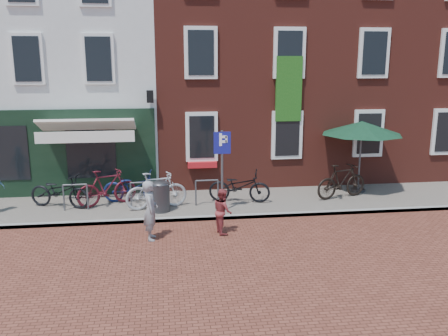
{
  "coord_description": "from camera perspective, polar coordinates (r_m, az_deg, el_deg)",
  "views": [
    {
      "loc": [
        -0.85,
        -13.15,
        4.57
      ],
      "look_at": [
        0.92,
        0.25,
        1.5
      ],
      "focal_mm": 38.23,
      "sensor_mm": 36.0,
      "label": 1
    }
  ],
  "objects": [
    {
      "name": "bicycle_0",
      "position": [
        15.57,
        -19.07,
        -2.64
      ],
      "size": [
        2.08,
        1.31,
        1.03
      ],
      "primitive_type": "imported",
      "rotation": [
        0.0,
        0.0,
        1.22
      ],
      "color": "black",
      "rests_on": "sidewalk"
    },
    {
      "name": "ground",
      "position": [
        13.95,
        -3.62,
        -6.36
      ],
      "size": [
        80.0,
        80.0,
        0.0
      ],
      "primitive_type": "plane",
      "color": "brown"
    },
    {
      "name": "bicycle_1",
      "position": [
        15.36,
        -13.83,
        -2.28
      ],
      "size": [
        1.97,
        1.25,
        1.15
      ],
      "primitive_type": "imported",
      "rotation": [
        0.0,
        0.0,
        1.98
      ],
      "color": "#50121C",
      "rests_on": "sidewalk"
    },
    {
      "name": "boy",
      "position": [
        12.85,
        -0.16,
        -5.16
      ],
      "size": [
        0.56,
        0.67,
        1.22
      ],
      "primitive_type": "imported",
      "rotation": [
        0.0,
        0.0,
        1.75
      ],
      "color": "maroon",
      "rests_on": "ground"
    },
    {
      "name": "parasol",
      "position": [
        16.86,
        16.18,
        4.92
      ],
      "size": [
        2.77,
        2.77,
        2.55
      ],
      "color": "#4C4C4F",
      "rests_on": "sidewalk"
    },
    {
      "name": "litter_bin",
      "position": [
        14.46,
        -7.61,
        -3.14
      ],
      "size": [
        0.56,
        0.56,
        1.02
      ],
      "color": "#38373A",
      "rests_on": "sidewalk"
    },
    {
      "name": "building_brick_right",
      "position": [
        22.01,
        16.67,
        13.4
      ],
      "size": [
        6.0,
        8.0,
        10.0
      ],
      "primitive_type": "cube",
      "color": "maroon",
      "rests_on": "ground"
    },
    {
      "name": "bicycle_4",
      "position": [
        15.29,
        1.86,
        -2.2
      ],
      "size": [
        2.07,
        1.14,
        1.03
      ],
      "primitive_type": "imported",
      "rotation": [
        0.0,
        0.0,
        1.33
      ],
      "color": "black",
      "rests_on": "sidewalk"
    },
    {
      "name": "bicycle_2",
      "position": [
        15.49,
        -10.77,
        -2.22
      ],
      "size": [
        2.06,
        1.06,
        1.03
      ],
      "primitive_type": "imported",
      "rotation": [
        0.0,
        0.0,
        1.37
      ],
      "color": "navy",
      "rests_on": "sidewalk"
    },
    {
      "name": "building_brick_mid",
      "position": [
        20.36,
        0.56,
        14.01
      ],
      "size": [
        6.0,
        8.0,
        10.0
      ],
      "primitive_type": "cube",
      "color": "maroon",
      "rests_on": "ground"
    },
    {
      "name": "building_stucco",
      "position": [
        20.58,
        -19.58,
        11.89
      ],
      "size": [
        8.0,
        8.0,
        9.0
      ],
      "primitive_type": "cube",
      "color": "silver",
      "rests_on": "ground"
    },
    {
      "name": "bicycle_3",
      "position": [
        14.74,
        -8.08,
        -2.67
      ],
      "size": [
        1.98,
        0.98,
        1.15
      ],
      "primitive_type": "imported",
      "rotation": [
        0.0,
        0.0,
        1.81
      ],
      "color": "#A4A5A7",
      "rests_on": "sidewalk"
    },
    {
      "name": "sidewalk",
      "position": [
        15.45,
        -0.29,
        -4.22
      ],
      "size": [
        24.0,
        3.0,
        0.1
      ],
      "primitive_type": "cube",
      "color": "slate",
      "rests_on": "ground"
    },
    {
      "name": "bicycle_5",
      "position": [
        16.17,
        13.89,
        -1.53
      ],
      "size": [
        1.98,
        1.07,
        1.15
      ],
      "primitive_type": "imported",
      "rotation": [
        0.0,
        0.0,
        1.86
      ],
      "color": "black",
      "rests_on": "sidewalk"
    },
    {
      "name": "woman",
      "position": [
        12.47,
        -8.79,
        -5.03
      ],
      "size": [
        0.38,
        0.58,
        1.57
      ],
      "primitive_type": "imported",
      "rotation": [
        0.0,
        0.0,
        1.58
      ],
      "color": "gray",
      "rests_on": "ground"
    },
    {
      "name": "parking_sign",
      "position": [
        14.06,
        -0.22,
        1.35
      ],
      "size": [
        0.5,
        0.08,
        2.46
      ],
      "color": "#4C4C4F",
      "rests_on": "sidewalk"
    }
  ]
}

